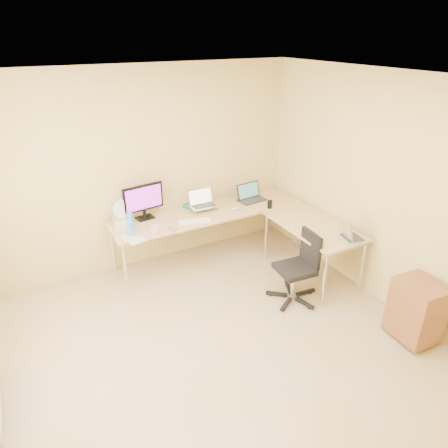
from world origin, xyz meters
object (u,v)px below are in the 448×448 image
laptop_center (203,199)px  cabinet (416,310)px  monitor (144,202)px  keyboard (194,221)px  mug (155,230)px  office_chair (295,263)px  laptop_return (353,230)px  laptop_black (252,193)px  desk_main (209,235)px  desk_fan (121,212)px  water_bottle (130,225)px  desk_return (311,250)px

laptop_center → cabinet: laptop_center is taller
monitor → keyboard: size_ratio=1.30×
keyboard → cabinet: 2.72m
mug → office_chair: 1.70m
keyboard → laptop_return: bearing=-29.0°
laptop_black → keyboard: 1.07m
desk_main → laptop_return: size_ratio=7.63×
desk_fan → cabinet: bearing=-66.7°
keyboard → office_chair: (0.77, -1.13, -0.24)m
laptop_black → water_bottle: 1.86m
keyboard → desk_fan: desk_fan is taller
cabinet → laptop_black: bearing=103.5°
laptop_return → desk_return: bearing=28.3°
keyboard → water_bottle: 0.82m
desk_return → laptop_black: 1.19m
desk_return → keyboard: (-1.29, 0.80, 0.37)m
laptop_center → office_chair: size_ratio=0.41×
office_chair → cabinet: size_ratio=1.36×
desk_return → laptop_return: bearing=-73.5°
water_bottle → laptop_return: size_ratio=0.81×
desk_return → laptop_black: (-0.26, 1.05, 0.49)m
keyboard → office_chair: 1.38m
laptop_black → laptop_return: size_ratio=1.11×
laptop_return → office_chair: laptop_return is taller
laptop_return → desk_fan: bearing=64.6°
desk_main → monitor: monitor is taller
desk_return → monitor: size_ratio=2.41×
mug → laptop_return: size_ratio=0.32×
keyboard → office_chair: size_ratio=0.48×
water_bottle → laptop_center: bearing=14.3°
monitor → laptop_center: monitor is taller
mug → cabinet: 2.99m
keyboard → laptop_return: size_ratio=1.19×
laptop_black → desk_fan: (-1.84, 0.15, 0.03)m
desk_fan → laptop_center: bearing=-22.6°
desk_return → laptop_black: size_ratio=3.38×
mug → desk_fan: (-0.26, 0.50, 0.09)m
mug → laptop_center: bearing=25.1°
monitor → desk_fan: monitor is taller
desk_main → cabinet: size_ratio=4.15×
desk_return → laptop_black: bearing=103.8°
laptop_center → mug: (-0.82, -0.39, -0.11)m
monitor → cabinet: (1.95, -2.68, -0.60)m
desk_return → office_chair: bearing=-147.7°
monitor → laptop_black: bearing=-13.2°
mug → cabinet: mug is taller
mug → water_bottle: size_ratio=0.40×
laptop_return → cabinet: laptop_return is taller
office_chair → laptop_center: bearing=114.3°
monitor → desk_fan: 0.31m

